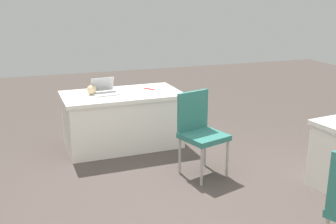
% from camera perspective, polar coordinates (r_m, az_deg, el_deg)
% --- Properties ---
extents(ground_plane, '(14.40, 14.40, 0.00)m').
position_cam_1_polar(ground_plane, '(4.20, 1.10, -12.04)').
color(ground_plane, '#4C423D').
extents(table_foreground, '(1.58, 0.90, 0.73)m').
position_cam_1_polar(table_foreground, '(5.50, -6.42, -1.03)').
color(table_foreground, silver).
rests_on(table_foreground, ground).
extents(chair_aisle, '(0.55, 0.55, 0.94)m').
position_cam_1_polar(chair_aisle, '(4.57, 4.49, -2.34)').
color(chair_aisle, '#9E9993').
rests_on(chair_aisle, ground).
extents(laptop_silver, '(0.35, 0.33, 0.21)m').
position_cam_1_polar(laptop_silver, '(5.37, -8.88, 2.93)').
color(laptop_silver, silver).
rests_on(laptop_silver, table_foreground).
extents(yarn_ball, '(0.12, 0.12, 0.12)m').
position_cam_1_polar(yarn_ball, '(5.37, -10.69, 3.08)').
color(yarn_ball, beige).
rests_on(yarn_ball, table_foreground).
extents(scissors_red, '(0.13, 0.17, 0.01)m').
position_cam_1_polar(scissors_red, '(5.59, -2.64, 3.25)').
color(scissors_red, red).
rests_on(scissors_red, table_foreground).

